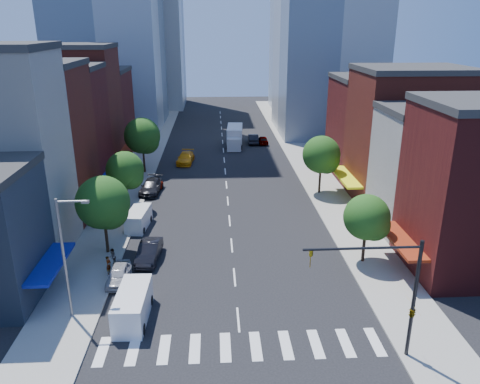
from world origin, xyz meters
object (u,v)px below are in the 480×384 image
object	(u,v)px
cargo_van_far	(138,219)
pedestrian_far	(112,257)
pedestrian_near	(109,265)
parked_car_third	(151,188)
parked_car_front	(119,274)
parked_car_rear	(151,187)
taxi	(186,158)
traffic_car_far	(263,140)
traffic_car_oncoming	(253,139)
box_truck	(235,137)
parked_car_second	(149,252)
cargo_van_near	(132,307)

from	to	relation	value
cargo_van_far	pedestrian_far	distance (m)	8.42
pedestrian_near	parked_car_third	bearing A→B (deg)	8.00
parked_car_front	parked_car_rear	bearing A→B (deg)	90.83
taxi	traffic_car_far	world-z (taller)	taxi
parked_car_third	pedestrian_near	size ratio (longest dim) A/B	2.94
traffic_car_oncoming	pedestrian_near	world-z (taller)	pedestrian_near
parked_car_third	traffic_car_far	distance (m)	29.90
parked_car_rear	traffic_car_far	bearing A→B (deg)	61.39
pedestrian_near	pedestrian_far	world-z (taller)	pedestrian_near
parked_car_third	taxi	distance (m)	13.81
parked_car_front	traffic_car_oncoming	size ratio (longest dim) A/B	0.83
parked_car_rear	pedestrian_far	size ratio (longest dim) A/B	3.57
pedestrian_near	pedestrian_far	distance (m)	1.41
parked_car_rear	taxi	size ratio (longest dim) A/B	1.02
parked_car_front	parked_car_third	bearing A→B (deg)	90.83
parked_car_front	cargo_van_far	xyz separation A→B (m)	(-0.01, 10.93, 0.25)
cargo_van_far	traffic_car_far	xyz separation A→B (m)	(16.60, 35.49, -0.26)
traffic_car_oncoming	traffic_car_far	size ratio (longest dim) A/B	1.22
parked_car_third	pedestrian_far	distance (m)	19.00
parked_car_rear	taxi	xyz separation A→B (m)	(3.57, 13.19, -0.02)
pedestrian_near	traffic_car_far	bearing A→B (deg)	-10.37
cargo_van_far	box_truck	bearing A→B (deg)	77.52
traffic_car_far	parked_car_second	bearing A→B (deg)	69.28
parked_car_rear	cargo_van_near	bearing A→B (deg)	-80.53
pedestrian_near	cargo_van_far	bearing A→B (deg)	4.93
taxi	parked_car_second	bearing A→B (deg)	-87.22
box_truck	pedestrian_far	distance (m)	44.21
cargo_van_far	cargo_van_near	bearing A→B (deg)	-76.71
traffic_car_far	pedestrian_far	bearing A→B (deg)	66.29
parked_car_second	traffic_car_far	distance (m)	45.11
taxi	pedestrian_near	xyz separation A→B (m)	(-4.61, -33.71, 0.15)
traffic_car_far	box_truck	distance (m)	5.34
parked_car_front	parked_car_third	world-z (taller)	parked_car_front
cargo_van_far	taxi	distance (m)	24.21
parked_car_second	cargo_van_far	xyz separation A→B (m)	(-2.01, 7.20, 0.15)
parked_car_second	parked_car_third	xyz separation A→B (m)	(-2.00, 17.81, -0.15)
cargo_van_far	traffic_car_oncoming	size ratio (longest dim) A/B	0.94
cargo_van_near	taxi	distance (m)	40.29
parked_car_second	cargo_van_far	world-z (taller)	cargo_van_far
taxi	pedestrian_near	distance (m)	34.02
parked_car_third	parked_car_rear	bearing A→B (deg)	97.76
taxi	box_truck	distance (m)	12.87
parked_car_rear	taxi	world-z (taller)	parked_car_rear
traffic_car_oncoming	pedestrian_far	distance (m)	47.15
cargo_van_far	taxi	world-z (taller)	cargo_van_far
pedestrian_near	parked_car_rear	bearing A→B (deg)	8.02
box_truck	cargo_van_near	bearing A→B (deg)	-96.55
traffic_car_oncoming	traffic_car_far	world-z (taller)	traffic_car_oncoming
parked_car_second	parked_car_rear	size ratio (longest dim) A/B	0.87
cargo_van_far	pedestrian_near	bearing A→B (deg)	-89.72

